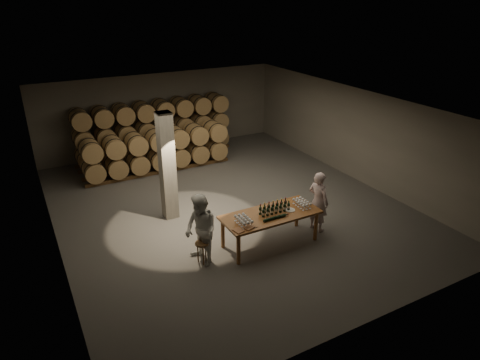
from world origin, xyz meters
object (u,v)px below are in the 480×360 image
notebook_near (249,228)px  stool (202,246)px  tasting_table (270,217)px  plate (290,210)px  bottle_cluster (275,208)px  person_woman (201,230)px  person_man (318,201)px

notebook_near → stool: 1.24m
tasting_table → notebook_near: (-0.86, -0.38, 0.12)m
plate → stool: (-2.49, 0.14, -0.44)m
notebook_near → stool: bearing=139.0°
bottle_cluster → plate: bottle_cluster is taller
plate → notebook_near: bearing=-168.4°
plate → tasting_table: bearing=171.0°
notebook_near → person_woman: (-1.08, 0.44, 0.00)m
person_man → notebook_near: bearing=83.5°
notebook_near → person_man: person_man is taller
tasting_table → stool: tasting_table is taller
plate → stool: size_ratio=0.46×
plate → person_woman: size_ratio=0.14×
bottle_cluster → plate: (0.42, -0.11, -0.10)m
plate → person_woman: bearing=176.5°
tasting_table → stool: 1.96m
stool → person_man: size_ratio=0.32×
person_woman → plate: bearing=76.6°
tasting_table → person_woman: person_woman is taller
person_woman → stool: bearing=8.1°
person_man → person_woman: person_woman is taller
person_man → tasting_table: bearing=74.6°
plate → bottle_cluster: bearing=165.2°
bottle_cluster → notebook_near: size_ratio=3.71×
notebook_near → person_man: size_ratio=0.13×
bottle_cluster → person_woman: person_woman is taller
bottle_cluster → notebook_near: bottle_cluster is taller
notebook_near → person_woman: person_woman is taller
plate → notebook_near: 1.45m
stool → bottle_cluster: bearing=-0.8°
tasting_table → notebook_near: notebook_near is taller
tasting_table → bottle_cluster: (0.13, 0.02, 0.21)m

